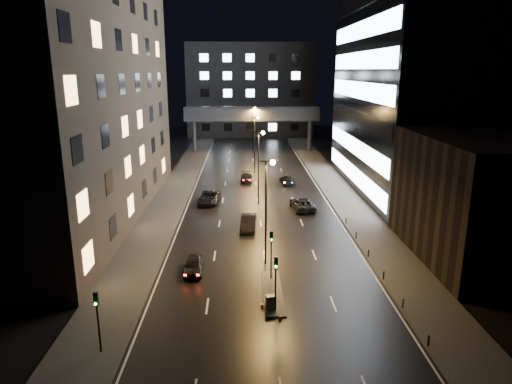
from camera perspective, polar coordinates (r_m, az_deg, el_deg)
ground at (r=74.66m, az=-0.02°, el=1.09°), size 160.00×160.00×0.00m
sidewalk_left at (r=70.53m, az=-10.10°, el=0.08°), size 5.00×110.00×0.15m
sidewalk_right at (r=71.28m, az=10.20°, el=0.23°), size 5.00×110.00×0.15m
building_left at (r=60.03m, az=-22.44°, el=15.87°), size 15.00×48.00×40.00m
building_right_low at (r=48.46m, az=25.52°, el=-0.80°), size 10.00×18.00×12.00m
building_right_glass at (r=73.73m, az=20.91°, el=17.61°), size 20.00×36.00×45.00m
building_far at (r=130.56m, az=-0.78°, el=12.63°), size 34.00×14.00×25.00m
skybridge at (r=102.90m, az=-0.51°, el=9.65°), size 30.00×3.00×10.00m
median_island at (r=38.88m, az=2.10°, el=-12.42°), size 1.60×8.00×0.15m
traffic_signal_near at (r=39.88m, az=1.91°, el=-6.91°), size 0.28×0.34×4.40m
traffic_signal_far at (r=34.86m, az=2.48°, el=-10.29°), size 0.28×0.34×4.40m
traffic_signal_corner at (r=31.82m, az=-19.23°, el=-14.11°), size 0.28×0.34×4.40m
bollard_row at (r=44.43m, az=14.72°, el=-8.75°), size 0.12×25.12×0.90m
streetlight_near at (r=42.09m, az=1.47°, el=-0.82°), size 1.45×0.50×10.15m
streetlight_mid_a at (r=61.55m, az=0.46°, el=4.27°), size 1.45×0.50×10.15m
streetlight_mid_b at (r=81.27m, az=-0.07°, el=6.91°), size 1.45×0.50×10.15m
streetlight_far at (r=101.10m, az=-0.39°, el=8.51°), size 1.45×0.50×10.15m
car_away_a at (r=42.60m, az=-7.77°, el=-9.04°), size 1.75×4.25×1.44m
car_away_b at (r=53.26m, az=-0.94°, el=-3.79°), size 2.05×5.03×1.62m
car_away_c at (r=63.78m, az=-5.86°, el=-0.67°), size 3.18×6.06×1.63m
car_away_d at (r=75.80m, az=-1.18°, el=1.82°), size 1.88×4.60×1.33m
car_toward_a at (r=60.82m, az=5.81°, el=-1.48°), size 3.25×5.91×1.57m
car_toward_b at (r=74.38m, az=3.88°, el=1.53°), size 2.41×4.81×1.34m
utility_cabinet at (r=36.08m, az=1.86°, el=-13.60°), size 0.86×0.66×1.12m
cone_a at (r=36.63m, az=0.79°, el=-13.91°), size 0.37×0.37×0.54m
cone_b at (r=35.17m, az=3.01°, el=-15.32°), size 0.34×0.34×0.47m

